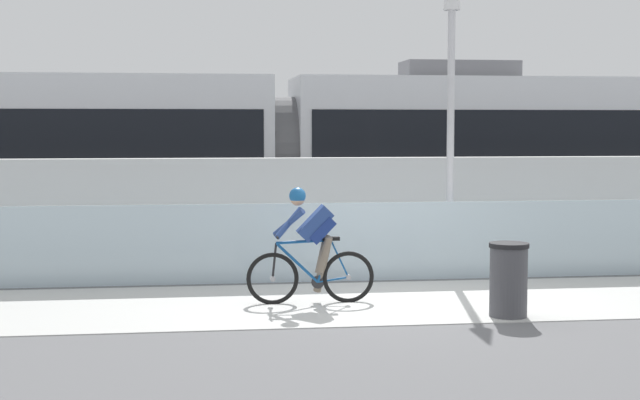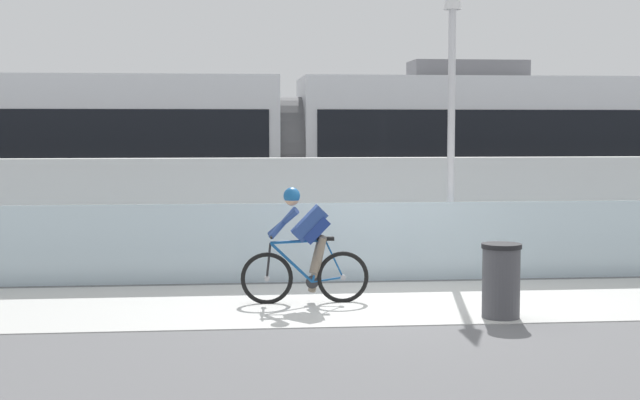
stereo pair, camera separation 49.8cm
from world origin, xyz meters
name	(u,v)px [view 2 (the right image)]	position (x,y,z in m)	size (l,w,h in m)	color
ground_plane	(390,302)	(0.00, 0.00, 0.00)	(200.00, 200.00, 0.00)	slate
bike_path_deck	(390,302)	(0.00, 0.00, 0.01)	(32.00, 3.20, 0.01)	silver
glass_parapet	(370,242)	(0.00, 1.85, 0.62)	(32.00, 0.05, 1.24)	silver
concrete_barrier_wall	(355,211)	(0.00, 3.65, 0.95)	(32.00, 0.36, 1.89)	silver
tram_rail_near	(338,246)	(0.00, 6.13, 0.00)	(32.00, 0.08, 0.01)	#595654
tram_rail_far	(331,238)	(0.00, 7.57, 0.00)	(32.00, 0.08, 0.01)	#595654
tram	(288,153)	(-0.97, 6.85, 1.89)	(22.56, 2.54, 3.81)	silver
cyclist_on_bike	(306,247)	(-1.18, 0.00, 0.78)	(1.77, 0.58, 1.61)	black
lamp_post_antenna	(452,73)	(1.36, 2.15, 3.29)	(0.28, 0.28, 5.20)	gray
trash_bin	(501,281)	(1.21, -1.25, 0.48)	(0.51, 0.51, 0.96)	#47474C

